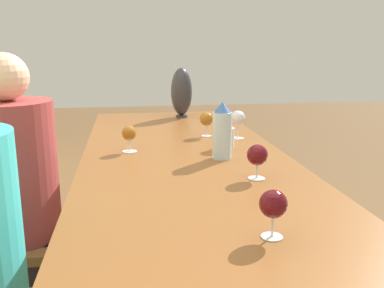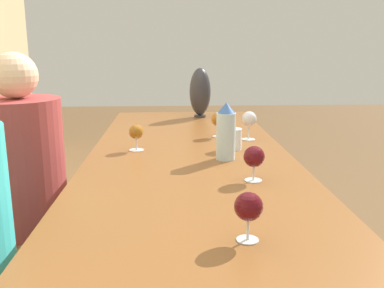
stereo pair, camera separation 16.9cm
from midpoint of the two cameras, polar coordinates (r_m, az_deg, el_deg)
dining_table at (r=1.81m, az=2.56°, el=-4.67°), size 2.72×0.91×0.77m
water_bottle at (r=1.83m, az=7.18°, el=1.57°), size 0.08×0.08×0.25m
water_tumbler at (r=2.02m, az=7.87°, el=0.63°), size 0.08×0.08×0.10m
vase at (r=2.88m, az=2.78°, el=6.92°), size 0.14×0.14×0.33m
wine_glass_0 at (r=2.23m, az=9.79°, el=3.21°), size 0.08×0.08×0.15m
wine_glass_1 at (r=2.28m, az=5.65°, el=3.22°), size 0.07×0.07×0.13m
wine_glass_2 at (r=1.57m, az=11.35°, el=-1.79°), size 0.08×0.08×0.13m
wine_glass_3 at (r=1.10m, az=11.99°, el=-8.36°), size 0.07×0.07×0.13m
wine_glass_4 at (r=1.99m, az=-5.06°, el=1.48°), size 0.07×0.07×0.12m
chair_far at (r=2.05m, az=-20.98°, el=-8.95°), size 0.44×0.44×0.98m
person_far at (r=1.97m, az=-18.79°, el=-5.30°), size 0.36×0.36×1.22m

